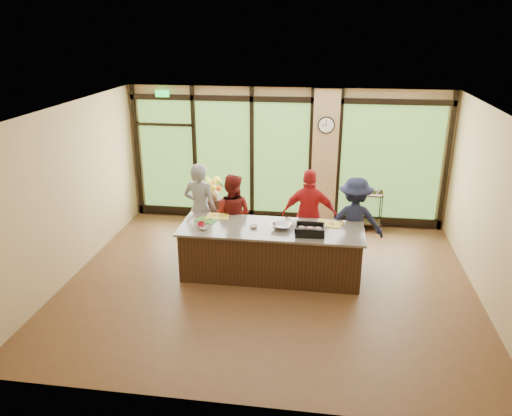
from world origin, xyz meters
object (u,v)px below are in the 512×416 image
(cook_right, at_px, (354,222))
(cook_left, at_px, (200,209))
(roasting_pan, at_px, (310,232))
(flower_stand, at_px, (214,215))
(island_base, at_px, (271,253))
(bar_cart, at_px, (367,205))

(cook_right, bearing_deg, cook_left, -0.59)
(roasting_pan, bearing_deg, flower_stand, 133.82)
(island_base, height_order, cook_right, cook_right)
(cook_right, xyz_separation_m, roasting_pan, (-0.78, -0.88, 0.12))
(island_base, height_order, roasting_pan, roasting_pan)
(roasting_pan, distance_m, bar_cart, 2.90)
(cook_left, xyz_separation_m, roasting_pan, (2.12, -0.90, 0.05))
(cook_right, bearing_deg, flower_stand, -21.65)
(cook_right, relative_size, roasting_pan, 3.44)
(cook_left, distance_m, cook_right, 2.90)
(island_base, height_order, bar_cart, bar_cart)
(cook_right, relative_size, flower_stand, 2.22)
(island_base, bearing_deg, roasting_pan, -15.30)
(cook_left, height_order, roasting_pan, cook_left)
(cook_right, distance_m, flower_stand, 3.17)
(island_base, bearing_deg, bar_cart, 53.65)
(cook_left, distance_m, roasting_pan, 2.31)
(roasting_pan, bearing_deg, cook_left, 154.29)
(island_base, distance_m, cook_left, 1.69)
(island_base, bearing_deg, flower_stand, 128.41)
(cook_left, relative_size, cook_right, 1.09)
(island_base, distance_m, cook_right, 1.66)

